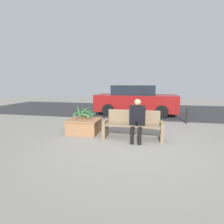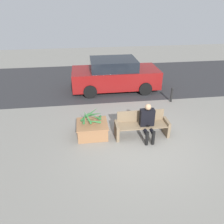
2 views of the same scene
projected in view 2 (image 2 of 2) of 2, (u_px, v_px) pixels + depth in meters
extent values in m
plane|color=gray|center=(143.00, 145.00, 6.83)|extent=(30.00, 30.00, 0.00)
cube|color=#2D2D30|center=(115.00, 79.00, 12.21)|extent=(20.00, 6.00, 0.01)
cube|color=#7A664C|center=(117.00, 131.00, 7.06)|extent=(0.09, 0.55, 0.53)
cube|color=#7A664C|center=(166.00, 127.00, 7.26)|extent=(0.09, 0.55, 0.53)
cube|color=#7A664C|center=(142.00, 125.00, 7.09)|extent=(1.57, 0.50, 0.04)
cube|color=#7A664C|center=(141.00, 116.00, 7.21)|extent=(1.57, 0.04, 0.39)
cube|color=black|center=(147.00, 117.00, 6.93)|extent=(0.45, 0.22, 0.56)
sphere|color=tan|center=(148.00, 107.00, 6.74)|extent=(0.20, 0.20, 0.20)
cylinder|color=black|center=(145.00, 131.00, 6.87)|extent=(0.11, 0.47, 0.11)
cylinder|color=black|center=(151.00, 130.00, 6.89)|extent=(0.11, 0.47, 0.11)
cylinder|color=black|center=(147.00, 138.00, 6.73)|extent=(0.10, 0.10, 0.47)
cylinder|color=black|center=(153.00, 138.00, 6.75)|extent=(0.10, 0.10, 0.47)
cube|color=black|center=(149.00, 126.00, 6.81)|extent=(0.07, 0.09, 0.12)
cube|color=#936642|center=(92.00, 129.00, 7.18)|extent=(0.96, 0.85, 0.47)
cube|color=#936642|center=(92.00, 124.00, 7.08)|extent=(1.01, 0.90, 0.04)
cylinder|color=brown|center=(92.00, 121.00, 7.04)|extent=(0.13, 0.13, 0.14)
cone|color=#2D6B33|center=(99.00, 118.00, 6.96)|extent=(0.19, 0.51, 0.18)
cone|color=#2D6B33|center=(95.00, 114.00, 7.16)|extent=(0.46, 0.34, 0.24)
cone|color=#2D6B33|center=(92.00, 112.00, 7.11)|extent=(0.44, 0.10, 0.37)
cone|color=#2D6B33|center=(86.00, 116.00, 7.09)|extent=(0.38, 0.44, 0.20)
cone|color=#2D6B33|center=(84.00, 118.00, 6.97)|extent=(0.12, 0.51, 0.19)
cone|color=#2D6B33|center=(87.00, 117.00, 6.81)|extent=(0.32, 0.37, 0.40)
cone|color=#2D6B33|center=(93.00, 121.00, 6.77)|extent=(0.51, 0.13, 0.21)
cone|color=#2D6B33|center=(96.00, 117.00, 6.83)|extent=(0.37, 0.36, 0.37)
cube|color=maroon|center=(115.00, 77.00, 10.64)|extent=(4.13, 1.80, 0.84)
cube|color=black|center=(113.00, 64.00, 10.32)|extent=(2.15, 1.66, 0.49)
cylinder|color=black|center=(145.00, 89.00, 10.15)|extent=(0.61, 0.18, 0.61)
cylinder|color=black|center=(136.00, 76.00, 11.72)|extent=(0.61, 0.18, 0.61)
cylinder|color=black|center=(90.00, 92.00, 9.84)|extent=(0.61, 0.18, 0.61)
cylinder|color=black|center=(89.00, 79.00, 11.42)|extent=(0.61, 0.18, 0.61)
cylinder|color=black|center=(171.00, 95.00, 9.50)|extent=(0.09, 0.09, 0.58)
sphere|color=black|center=(172.00, 89.00, 9.35)|extent=(0.10, 0.10, 0.10)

